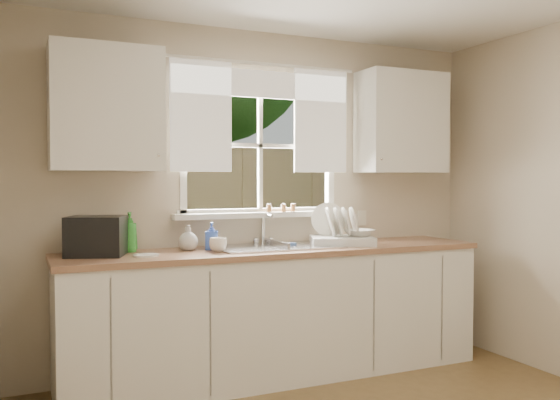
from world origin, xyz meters
name	(u,v)px	position (x,y,z in m)	size (l,w,h in m)	color
room_walls	(441,215)	(0.00, -0.07, 1.24)	(3.62, 4.02, 2.50)	beige
window	(261,167)	(0.00, 2.00, 1.49)	(1.38, 0.16, 1.06)	white
curtains	(264,107)	(0.00, 1.95, 1.93)	(1.50, 0.03, 0.81)	white
base_cabinets	(278,314)	(0.00, 1.68, 0.43)	(3.00, 0.62, 0.87)	white
countertop	(278,251)	(0.00, 1.68, 0.89)	(3.04, 0.65, 0.04)	#906548
upper_cabinet_left	(106,109)	(-1.15, 1.82, 1.85)	(0.70, 0.33, 0.80)	white
upper_cabinet_right	(401,123)	(1.15, 1.82, 1.85)	(0.70, 0.33, 0.80)	white
wall_outlet	(362,218)	(0.88, 1.99, 1.08)	(0.08, 0.01, 0.12)	beige
sill_jars	(282,208)	(0.15, 1.94, 1.18)	(0.24, 0.04, 0.06)	brown
backyard	(153,63)	(0.58, 8.42, 3.46)	(20.00, 10.00, 6.13)	#335421
sink	(276,257)	(0.00, 1.71, 0.84)	(0.88, 0.52, 0.40)	#B7B7BC
dish_rack	(341,235)	(0.51, 1.68, 0.98)	(0.55, 0.49, 0.31)	silver
bowl	(360,233)	(0.64, 1.63, 1.00)	(0.21, 0.21, 0.05)	silver
soap_bottle_a	(130,232)	(-1.00, 1.87, 1.04)	(0.10, 0.10, 0.27)	green
soap_bottle_b	(212,236)	(-0.46, 1.78, 1.00)	(0.09, 0.09, 0.19)	blue
soap_bottle_c	(188,238)	(-0.62, 1.80, 1.00)	(0.13, 0.13, 0.17)	beige
saucer	(146,255)	(-0.95, 1.60, 0.92)	(0.16, 0.16, 0.01)	white
cup	(218,245)	(-0.46, 1.64, 0.96)	(0.12, 0.12, 0.09)	white
black_appliance	(96,236)	(-1.23, 1.76, 1.04)	(0.34, 0.30, 0.25)	black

